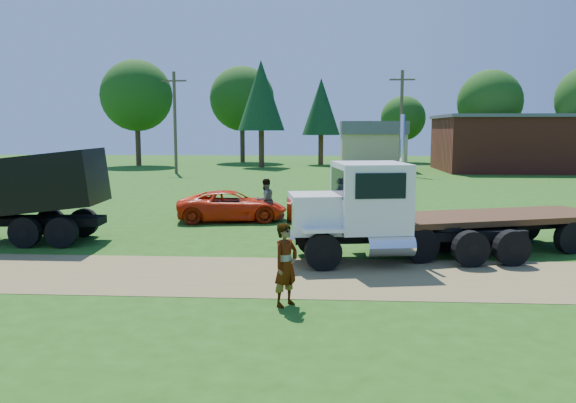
# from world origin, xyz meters

# --- Properties ---
(ground) EXTENTS (140.00, 140.00, 0.00)m
(ground) POSITION_xyz_m (0.00, 0.00, 0.00)
(ground) COLOR #1F4D10
(ground) RESTS_ON ground
(dirt_track) EXTENTS (120.00, 4.20, 0.01)m
(dirt_track) POSITION_xyz_m (0.00, 0.00, 0.01)
(dirt_track) COLOR brown
(dirt_track) RESTS_ON ground
(white_semi_tractor) EXTENTS (7.47, 3.48, 4.41)m
(white_semi_tractor) POSITION_xyz_m (0.72, 1.93, 1.51)
(white_semi_tractor) COLOR black
(white_semi_tractor) RESTS_ON ground
(black_dump_truck) EXTENTS (7.70, 2.70, 3.30)m
(black_dump_truck) POSITION_xyz_m (-12.00, 4.07, 1.82)
(black_dump_truck) COLOR black
(black_dump_truck) RESTS_ON ground
(orange_pickup) EXTENTS (5.02, 2.91, 1.32)m
(orange_pickup) POSITION_xyz_m (-4.71, 9.12, 0.66)
(orange_pickup) COLOR red
(orange_pickup) RESTS_ON ground
(flatbed_trailer) EXTENTS (8.75, 4.95, 2.15)m
(flatbed_trailer) POSITION_xyz_m (4.32, 3.61, 0.92)
(flatbed_trailer) COLOR #3A2412
(flatbed_trailer) RESTS_ON ground
(spectator_a) EXTENTS (0.78, 0.82, 1.88)m
(spectator_a) POSITION_xyz_m (-1.60, -2.55, 0.94)
(spectator_a) COLOR #999999
(spectator_a) RESTS_ON ground
(spectator_b) EXTENTS (1.14, 1.10, 1.85)m
(spectator_b) POSITION_xyz_m (-3.25, 9.08, 0.92)
(spectator_b) COLOR #999999
(spectator_b) RESTS_ON ground
(brick_building) EXTENTS (15.40, 10.40, 5.30)m
(brick_building) POSITION_xyz_m (18.00, 40.00, 2.66)
(brick_building) COLOR maroon
(brick_building) RESTS_ON ground
(tan_shed) EXTENTS (6.20, 5.40, 4.70)m
(tan_shed) POSITION_xyz_m (4.00, 40.00, 2.42)
(tan_shed) COLOR tan
(tan_shed) RESTS_ON ground
(utility_poles) EXTENTS (42.20, 0.28, 9.00)m
(utility_poles) POSITION_xyz_m (6.00, 35.00, 4.71)
(utility_poles) COLOR #4E432C
(utility_poles) RESTS_ON ground
(tree_row) EXTENTS (55.13, 15.16, 11.40)m
(tree_row) POSITION_xyz_m (0.81, 48.32, 7.09)
(tree_row) COLOR #342015
(tree_row) RESTS_ON ground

